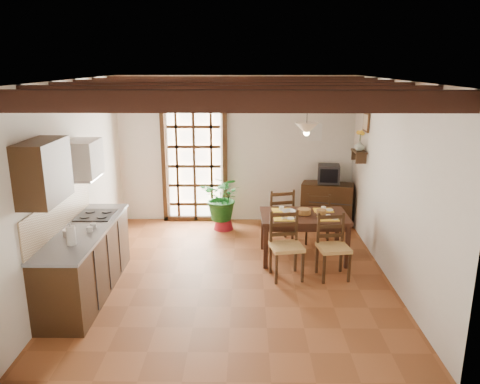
{
  "coord_description": "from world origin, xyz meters",
  "views": [
    {
      "loc": [
        0.18,
        -6.36,
        3.03
      ],
      "look_at": [
        0.1,
        0.4,
        1.15
      ],
      "focal_mm": 35.0,
      "sensor_mm": 36.0,
      "label": 1
    }
  ],
  "objects_px": {
    "sideboard": "(327,204)",
    "crt_tv": "(329,174)",
    "chair_near_right": "(333,258)",
    "pendant_lamp": "(307,128)",
    "chair_far_right": "(317,226)",
    "chair_near_left": "(286,258)",
    "potted_plant": "(223,200)",
    "chair_far_left": "(279,225)",
    "dining_table": "(304,220)",
    "kitchen_counter": "(86,260)"
  },
  "relations": [
    {
      "from": "chair_far_left",
      "to": "sideboard",
      "type": "xyz_separation_m",
      "value": [
        0.99,
        0.94,
        0.1
      ]
    },
    {
      "from": "chair_near_left",
      "to": "chair_near_right",
      "type": "relative_size",
      "value": 1.04
    },
    {
      "from": "chair_far_left",
      "to": "potted_plant",
      "type": "bearing_deg",
      "value": -47.0
    },
    {
      "from": "chair_near_left",
      "to": "chair_far_left",
      "type": "xyz_separation_m",
      "value": [
        -0.01,
        1.38,
        0.0
      ]
    },
    {
      "from": "crt_tv",
      "to": "pendant_lamp",
      "type": "bearing_deg",
      "value": -105.27
    },
    {
      "from": "kitchen_counter",
      "to": "pendant_lamp",
      "type": "relative_size",
      "value": 2.66
    },
    {
      "from": "kitchen_counter",
      "to": "chair_far_left",
      "type": "relative_size",
      "value": 2.3
    },
    {
      "from": "kitchen_counter",
      "to": "sideboard",
      "type": "relative_size",
      "value": 2.34
    },
    {
      "from": "kitchen_counter",
      "to": "chair_near_left",
      "type": "height_order",
      "value": "kitchen_counter"
    },
    {
      "from": "chair_far_right",
      "to": "kitchen_counter",
      "type": "bearing_deg",
      "value": 37.09
    },
    {
      "from": "chair_near_left",
      "to": "potted_plant",
      "type": "distance_m",
      "value": 2.28
    },
    {
      "from": "chair_far_left",
      "to": "dining_table",
      "type": "bearing_deg",
      "value": 103.34
    },
    {
      "from": "chair_far_left",
      "to": "sideboard",
      "type": "distance_m",
      "value": 1.37
    },
    {
      "from": "chair_far_left",
      "to": "chair_near_right",
      "type": "bearing_deg",
      "value": 103.38
    },
    {
      "from": "sideboard",
      "to": "crt_tv",
      "type": "relative_size",
      "value": 2.16
    },
    {
      "from": "kitchen_counter",
      "to": "pendant_lamp",
      "type": "distance_m",
      "value": 3.69
    },
    {
      "from": "kitchen_counter",
      "to": "chair_near_right",
      "type": "height_order",
      "value": "kitchen_counter"
    },
    {
      "from": "chair_near_right",
      "to": "chair_far_left",
      "type": "height_order",
      "value": "chair_far_left"
    },
    {
      "from": "potted_plant",
      "to": "sideboard",
      "type": "bearing_deg",
      "value": 8.24
    },
    {
      "from": "kitchen_counter",
      "to": "chair_far_right",
      "type": "distance_m",
      "value": 3.88
    },
    {
      "from": "dining_table",
      "to": "pendant_lamp",
      "type": "xyz_separation_m",
      "value": [
        0.0,
        0.1,
        1.44
      ]
    },
    {
      "from": "chair_far_left",
      "to": "crt_tv",
      "type": "height_order",
      "value": "crt_tv"
    },
    {
      "from": "pendant_lamp",
      "to": "sideboard",
      "type": "bearing_deg",
      "value": 67.06
    },
    {
      "from": "chair_near_left",
      "to": "potted_plant",
      "type": "height_order",
      "value": "potted_plant"
    },
    {
      "from": "dining_table",
      "to": "pendant_lamp",
      "type": "relative_size",
      "value": 1.61
    },
    {
      "from": "dining_table",
      "to": "chair_far_right",
      "type": "relative_size",
      "value": 1.49
    },
    {
      "from": "pendant_lamp",
      "to": "chair_near_right",
      "type": "bearing_deg",
      "value": -66.26
    },
    {
      "from": "chair_near_left",
      "to": "crt_tv",
      "type": "relative_size",
      "value": 2.17
    },
    {
      "from": "chair_near_left",
      "to": "potted_plant",
      "type": "xyz_separation_m",
      "value": [
        -1.0,
        2.03,
        0.27
      ]
    },
    {
      "from": "chair_near_right",
      "to": "pendant_lamp",
      "type": "xyz_separation_m",
      "value": [
        -0.34,
        0.78,
        1.79
      ]
    },
    {
      "from": "potted_plant",
      "to": "chair_far_right",
      "type": "bearing_deg",
      "value": -21.34
    },
    {
      "from": "kitchen_counter",
      "to": "potted_plant",
      "type": "xyz_separation_m",
      "value": [
        1.73,
        2.54,
        0.1
      ]
    },
    {
      "from": "chair_far_right",
      "to": "crt_tv",
      "type": "relative_size",
      "value": 2.05
    },
    {
      "from": "chair_far_right",
      "to": "crt_tv",
      "type": "distance_m",
      "value": 1.22
    },
    {
      "from": "kitchen_counter",
      "to": "dining_table",
      "type": "relative_size",
      "value": 1.65
    },
    {
      "from": "chair_far_right",
      "to": "sideboard",
      "type": "relative_size",
      "value": 0.95
    },
    {
      "from": "chair_near_left",
      "to": "chair_far_left",
      "type": "distance_m",
      "value": 1.38
    },
    {
      "from": "pendant_lamp",
      "to": "kitchen_counter",
      "type": "bearing_deg",
      "value": -156.99
    },
    {
      "from": "dining_table",
      "to": "crt_tv",
      "type": "distance_m",
      "value": 1.78
    },
    {
      "from": "chair_near_right",
      "to": "chair_far_right",
      "type": "xyz_separation_m",
      "value": [
        -0.02,
        1.38,
        -0.01
      ]
    },
    {
      "from": "dining_table",
      "to": "chair_near_right",
      "type": "height_order",
      "value": "chair_near_right"
    },
    {
      "from": "crt_tv",
      "to": "kitchen_counter",
      "type": "bearing_deg",
      "value": -134.97
    },
    {
      "from": "crt_tv",
      "to": "chair_near_left",
      "type": "bearing_deg",
      "value": -105.12
    },
    {
      "from": "chair_near_right",
      "to": "crt_tv",
      "type": "relative_size",
      "value": 2.09
    },
    {
      "from": "dining_table",
      "to": "chair_near_left",
      "type": "relative_size",
      "value": 1.41
    },
    {
      "from": "chair_near_right",
      "to": "crt_tv",
      "type": "distance_m",
      "value": 2.43
    },
    {
      "from": "dining_table",
      "to": "crt_tv",
      "type": "height_order",
      "value": "crt_tv"
    },
    {
      "from": "crt_tv",
      "to": "sideboard",
      "type": "bearing_deg",
      "value": 97.75
    },
    {
      "from": "chair_far_left",
      "to": "sideboard",
      "type": "height_order",
      "value": "chair_far_left"
    },
    {
      "from": "chair_far_left",
      "to": "pendant_lamp",
      "type": "height_order",
      "value": "pendant_lamp"
    }
  ]
}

